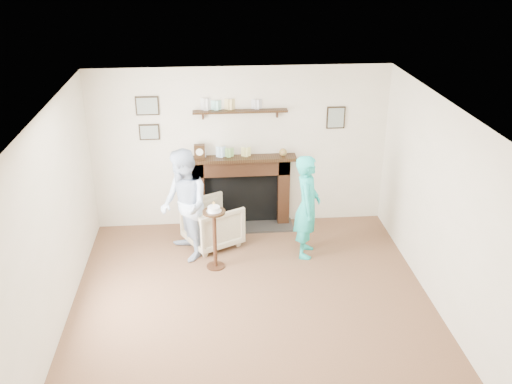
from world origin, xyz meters
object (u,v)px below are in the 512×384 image
woman (305,253)px  pedestal_table (214,228)px  armchair (213,243)px  man (187,255)px

woman → pedestal_table: bearing=113.9°
armchair → man: 0.51m
armchair → pedestal_table: 0.90m
woman → armchair: bearing=85.4°
woman → pedestal_table: size_ratio=1.53×
armchair → pedestal_table: bearing=154.1°
man → woman: 1.71m
armchair → woman: woman is taller
pedestal_table → woman: bearing=11.2°
woman → man: bearing=99.9°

